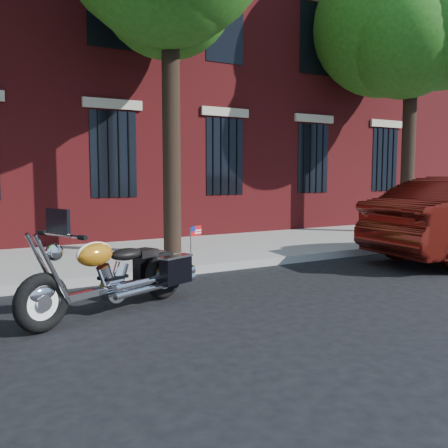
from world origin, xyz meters
TOP-DOWN VIEW (x-y plane):
  - ground at (0.00, 0.00)m, footprint 120.00×120.00m
  - curb at (0.00, 1.38)m, footprint 40.00×0.16m
  - sidewalk at (0.00, 3.26)m, footprint 40.00×3.60m
  - building at (0.00, 10.06)m, footprint 26.00×10.08m
  - tree_right at (7.42, 2.96)m, footprint 4.12×3.92m
  - motorcycle at (-1.70, -0.31)m, footprint 2.63×1.37m

SIDE VIEW (x-z plane):
  - ground at x=0.00m, z-range 0.00..0.00m
  - curb at x=0.00m, z-range 0.00..0.15m
  - sidewalk at x=0.00m, z-range 0.00..0.15m
  - motorcycle at x=-1.70m, z-range -0.22..1.14m
  - building at x=0.00m, z-range 0.00..12.00m
  - tree_right at x=7.42m, z-range 1.91..10.45m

